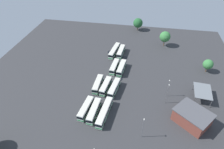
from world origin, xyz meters
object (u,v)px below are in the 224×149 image
Objects in this scene: bus_row0_slot0 at (114,51)px; bus_row2_slot0 at (98,84)px; bus_row3_slot2 at (105,112)px; lamp_post_near_entrance at (168,88)px; tree_east_edge at (208,64)px; bus_row1_slot2 at (121,68)px; bus_row2_slot2 at (114,88)px; bus_row3_slot0 at (86,108)px; bus_row0_slot1 at (121,52)px; tree_northwest at (165,37)px; lamp_post_mid_lot at (167,93)px; bus_row3_slot1 at (94,111)px; lamp_post_by_building at (143,128)px; bus_row1_slot1 at (114,67)px; bus_row2_slot1 at (106,86)px; maintenance_shelter at (203,91)px; depot_building at (192,117)px; tree_west_edge at (138,23)px.

bus_row0_slot0 is 1.32× the size of bus_row2_slot0.
lamp_post_near_entrance is (-14.69, 22.97, 2.81)m from bus_row3_slot2.
lamp_post_near_entrance is at bearing -43.31° from tree_east_edge.
bus_row1_slot2 is 1.00× the size of bus_row2_slot2.
lamp_post_near_entrance is at bearing 114.96° from bus_row3_slot0.
bus_row0_slot1 is 27.14m from tree_northwest.
tree_east_edge is at bearing 141.03° from lamp_post_mid_lot.
bus_row0_slot1 is 0.98× the size of bus_row3_slot1.
bus_row0_slot1 is 1.00× the size of bus_row2_slot2.
tree_northwest is at bearing 154.72° from bus_row3_slot1.
bus_row3_slot0 is 22.89m from lamp_post_by_building.
bus_row3_slot1 is (29.08, -2.74, 0.00)m from bus_row1_slot1.
bus_row2_slot1 and bus_row3_slot0 have the same top height.
tree_northwest is at bearing 179.96° from lamp_post_near_entrance.
maintenance_shelter is 13.89m from lamp_post_near_entrance.
bus_row1_slot1 is 3.51m from bus_row1_slot2.
bus_row2_slot0 is 7.44m from bus_row2_slot2.
tree_northwest is (-42.05, 29.08, 4.08)m from bus_row2_slot0.
bus_row1_slot2 is at bearing 176.11° from bus_row2_slot2.
bus_row3_slot0 is at bearing -4.77° from bus_row0_slot0.
lamp_post_mid_lot is 46.37m from tree_northwest.
lamp_post_mid_lot is (-8.17, -8.74, 2.46)m from depot_building.
maintenance_shelter is at bearing 55.58° from bus_row0_slot0.
bus_row0_slot0 is at bearing -170.43° from bus_row1_slot1.
bus_row1_slot2 is 1.25× the size of tree_northwest.
lamp_post_near_entrance is at bearing 59.38° from bus_row1_slot1.
bus_row1_slot1 is 1.26× the size of lamp_post_near_entrance.
bus_row3_slot1 is (43.81, -0.25, -0.00)m from bus_row0_slot0.
bus_row2_slot0 is 39.30m from depot_building.
tree_northwest reaches higher than bus_row2_slot1.
bus_row2_slot0 is 1.58× the size of tree_east_edge.
tree_west_edge reaches higher than depot_building.
tree_east_edge reaches higher than bus_row3_slot1.
bus_row0_slot0 is 43.29m from bus_row3_slot0.
bus_row3_slot1 is 63.24m from tree_northwest.
lamp_post_near_entrance is (-4.07, 0.54, -0.58)m from lamp_post_mid_lot.
depot_building is (12.48, 37.25, 0.92)m from bus_row2_slot0.
tree_east_edge reaches higher than bus_row0_slot1.
lamp_post_near_entrance is at bearing 38.85° from bus_row0_slot1.
bus_row3_slot0 is at bearing -87.24° from depot_building.
bus_row1_slot2 is at bearing -36.11° from tree_northwest.
lamp_post_mid_lot is (-10.70, 26.38, 3.39)m from bus_row3_slot1.
bus_row0_slot1 is 14.36m from bus_row1_slot1.
bus_row2_slot0 is at bearing -99.74° from bus_row2_slot1.
depot_building is at bearing 94.51° from bus_row3_slot2.
bus_row3_slot2 is at bearing -5.26° from bus_row2_slot2.
bus_row2_slot1 is 49.87m from tree_northwest.
bus_row0_slot1 is at bearing 174.91° from bus_row3_slot1.
lamp_post_near_entrance is (-14.09, 30.27, 2.81)m from bus_row3_slot0.
tree_east_edge is 29.15m from tree_northwest.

